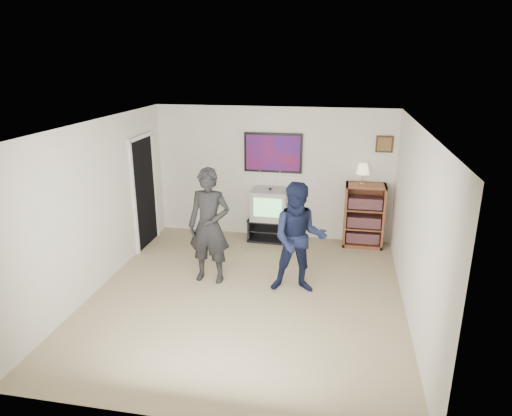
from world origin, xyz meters
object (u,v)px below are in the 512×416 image
(bookshelf, at_px, (364,215))
(media_stand, at_px, (272,229))
(crt_television, at_px, (270,204))
(person_short, at_px, (299,238))
(person_tall, at_px, (209,226))

(bookshelf, bearing_deg, media_stand, -178.32)
(media_stand, height_order, crt_television, crt_television)
(person_short, bearing_deg, media_stand, 103.71)
(media_stand, xyz_separation_m, person_tall, (-0.69, -1.82, 0.68))
(person_tall, bearing_deg, media_stand, 72.33)
(person_tall, relative_size, person_short, 1.07)
(crt_television, height_order, person_tall, person_tall)
(media_stand, height_order, person_tall, person_tall)
(bookshelf, height_order, person_tall, person_tall)
(bookshelf, bearing_deg, crt_television, -178.35)
(media_stand, distance_m, person_tall, 2.06)
(person_tall, bearing_deg, person_short, -0.90)
(bookshelf, distance_m, person_tall, 3.05)
(crt_television, distance_m, person_short, 2.05)
(crt_television, bearing_deg, person_short, -67.65)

